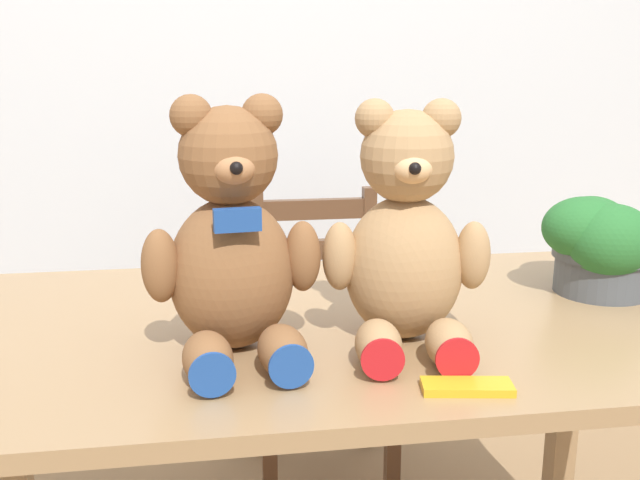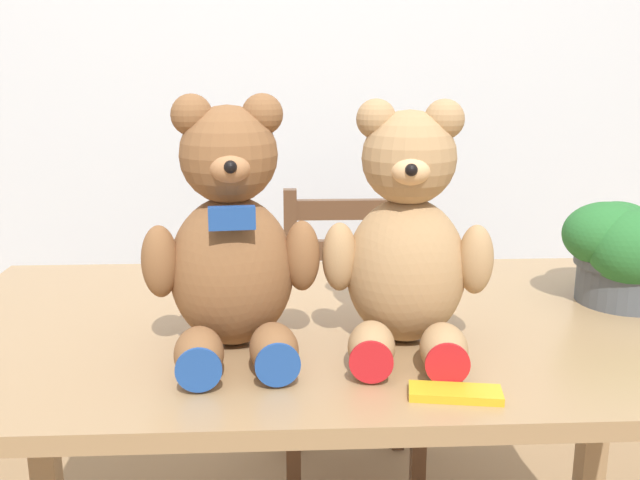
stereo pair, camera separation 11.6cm
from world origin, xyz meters
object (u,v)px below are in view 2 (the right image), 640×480
object	(u,v)px
teddy_bear_right	(407,243)
chocolate_bar	(455,393)
potted_plant	(624,249)
teddy_bear_left	(231,242)
wooden_chair_behind	(350,338)

from	to	relation	value
teddy_bear_right	chocolate_bar	size ratio (longest dim) A/B	3.11
potted_plant	chocolate_bar	size ratio (longest dim) A/B	1.97
teddy_bear_left	potted_plant	xyz separation A→B (m)	(0.74, 0.19, -0.07)
potted_plant	teddy_bear_left	bearing A→B (deg)	-165.59
wooden_chair_behind	potted_plant	world-z (taller)	potted_plant
wooden_chair_behind	chocolate_bar	distance (m)	1.14
teddy_bear_right	chocolate_bar	world-z (taller)	teddy_bear_right
teddy_bear_right	potted_plant	xyz separation A→B (m)	(0.46, 0.19, -0.07)
teddy_bear_left	chocolate_bar	xyz separation A→B (m)	(0.32, -0.21, -0.17)
wooden_chair_behind	teddy_bear_right	bearing A→B (deg)	90.53
potted_plant	chocolate_bar	xyz separation A→B (m)	(-0.42, -0.40, -0.10)
teddy_bear_right	potted_plant	size ratio (longest dim) A/B	1.58
wooden_chair_behind	teddy_bear_left	xyz separation A→B (m)	(-0.28, -0.88, 0.51)
teddy_bear_right	potted_plant	distance (m)	0.50
teddy_bear_right	potted_plant	bearing A→B (deg)	-150.29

